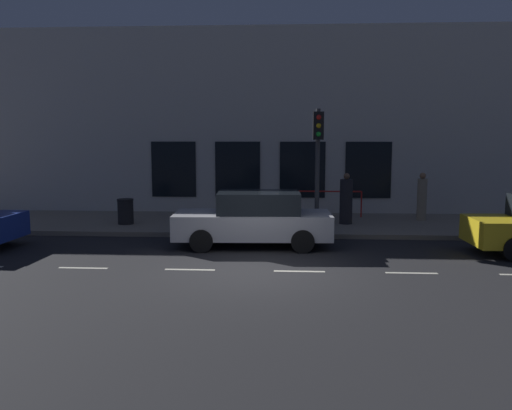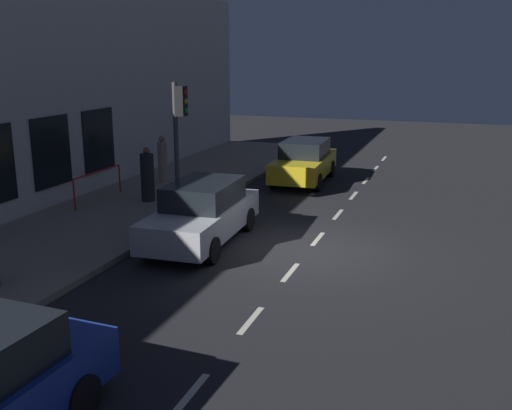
{
  "view_description": "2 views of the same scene",
  "coord_description": "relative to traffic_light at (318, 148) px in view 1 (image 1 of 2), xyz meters",
  "views": [
    {
      "loc": [
        -12.4,
        -0.73,
        3.22
      ],
      "look_at": [
        1.38,
        0.11,
        1.39
      ],
      "focal_mm": 37.88,
      "sensor_mm": 36.0,
      "label": 1
    },
    {
      "loc": [
        -3.42,
        13.61,
        4.78
      ],
      "look_at": [
        1.24,
        0.4,
        1.16
      ],
      "focal_mm": 41.55,
      "sensor_mm": 36.0,
      "label": 2
    }
  ],
  "objects": [
    {
      "name": "ground_plane",
      "position": [
        -4.28,
        1.62,
        -2.78
      ],
      "size": [
        60.0,
        60.0,
        0.0
      ],
      "primitive_type": "plane",
      "color": "#232326"
    },
    {
      "name": "lane_centre_line",
      "position": [
        -4.28,
        0.62,
        -2.78
      ],
      "size": [
        0.12,
        27.2,
        0.01
      ],
      "color": "beige",
      "rests_on": "ground"
    },
    {
      "name": "traffic_light",
      "position": [
        0.0,
        0.0,
        0.0
      ],
      "size": [
        0.48,
        0.32,
        3.82
      ],
      "color": "#424244",
      "rests_on": "sidewalk"
    },
    {
      "name": "red_railing",
      "position": [
        3.22,
        -0.53,
        -1.89
      ],
      "size": [
        0.05,
        2.57,
        0.97
      ],
      "color": "red",
      "rests_on": "sidewalk"
    },
    {
      "name": "pedestrian_0",
      "position": [
        1.73,
        -1.08,
        -1.84
      ],
      "size": [
        0.61,
        0.61,
        1.73
      ],
      "rotation": [
        0.0,
        0.0,
        4.08
      ],
      "color": "#232328",
      "rests_on": "sidewalk"
    },
    {
      "name": "parked_car_2",
      "position": [
        -1.52,
        1.86,
        -1.99
      ],
      "size": [
        1.96,
        4.51,
        1.58
      ],
      "rotation": [
        0.0,
        0.0,
        0.04
      ],
      "color": "#B7B7BC",
      "rests_on": "ground"
    },
    {
      "name": "sidewalk",
      "position": [
        1.97,
        1.62,
        -2.71
      ],
      "size": [
        4.5,
        32.0,
        0.15
      ],
      "color": "gray",
      "rests_on": "ground"
    },
    {
      "name": "pedestrian_1",
      "position": [
        2.67,
        -3.85,
        -1.84
      ],
      "size": [
        0.46,
        0.46,
        1.7
      ],
      "rotation": [
        0.0,
        0.0,
        2.09
      ],
      "color": "gray",
      "rests_on": "sidewalk"
    },
    {
      "name": "building_facade",
      "position": [
        4.52,
        1.62,
        0.84
      ],
      "size": [
        0.65,
        32.0,
        7.27
      ],
      "color": "beige",
      "rests_on": "ground"
    },
    {
      "name": "trash_bin",
      "position": [
        1.23,
        6.44,
        -2.2
      ],
      "size": [
        0.56,
        0.56,
        0.86
      ],
      "color": "black",
      "rests_on": "sidewalk"
    }
  ]
}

